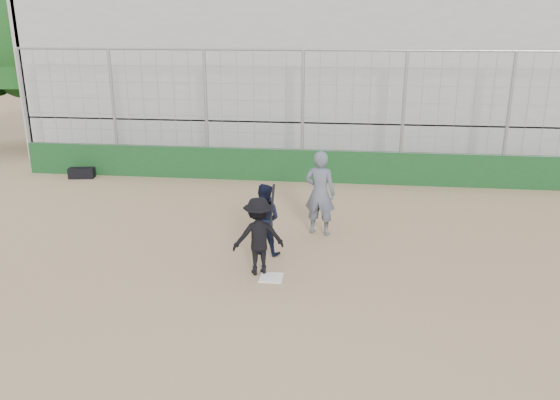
# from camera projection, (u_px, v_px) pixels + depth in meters

# --- Properties ---
(ground) EXTENTS (90.00, 90.00, 0.00)m
(ground) POSITION_uv_depth(u_px,v_px,m) (271.00, 278.00, 10.59)
(ground) COLOR #836547
(ground) RESTS_ON ground
(home_plate) EXTENTS (0.44, 0.44, 0.02)m
(home_plate) POSITION_uv_depth(u_px,v_px,m) (271.00, 278.00, 10.59)
(home_plate) COLOR white
(home_plate) RESTS_ON ground
(backstop) EXTENTS (18.10, 0.25, 4.04)m
(backstop) POSITION_uv_depth(u_px,v_px,m) (302.00, 151.00, 16.91)
(backstop) COLOR #123918
(backstop) RESTS_ON ground
(bleachers) EXTENTS (20.25, 6.70, 6.98)m
(bleachers) POSITION_uv_depth(u_px,v_px,m) (314.00, 73.00, 20.99)
(bleachers) COLOR gray
(bleachers) RESTS_ON ground
(tree_left) EXTENTS (4.48, 4.48, 7.00)m
(tree_left) POSITION_uv_depth(u_px,v_px,m) (27.00, 33.00, 20.93)
(tree_left) COLOR #382414
(tree_left) RESTS_ON ground
(batter_at_plate) EXTENTS (1.14, 0.87, 1.74)m
(batter_at_plate) POSITION_uv_depth(u_px,v_px,m) (258.00, 236.00, 10.59)
(batter_at_plate) COLOR black
(batter_at_plate) RESTS_ON ground
(catcher_crouched) EXTENTS (0.88, 0.76, 1.07)m
(catcher_crouched) POSITION_uv_depth(u_px,v_px,m) (264.00, 230.00, 11.58)
(catcher_crouched) COLOR black
(catcher_crouched) RESTS_ON ground
(umpire) EXTENTS (0.82, 0.64, 1.79)m
(umpire) POSITION_uv_depth(u_px,v_px,m) (320.00, 197.00, 12.60)
(umpire) COLOR #505766
(umpire) RESTS_ON ground
(equipment_bag) EXTENTS (0.83, 0.46, 0.38)m
(equipment_bag) POSITION_uv_depth(u_px,v_px,m) (82.00, 173.00, 17.49)
(equipment_bag) COLOR black
(equipment_bag) RESTS_ON ground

